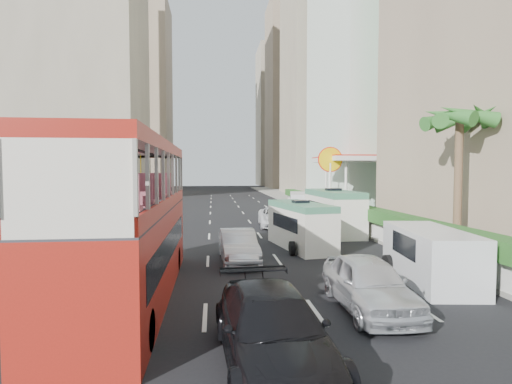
{
  "coord_description": "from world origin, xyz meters",
  "views": [
    {
      "loc": [
        -3.36,
        -13.11,
        4.09
      ],
      "look_at": [
        -1.5,
        4.0,
        3.2
      ],
      "focal_mm": 28.0,
      "sensor_mm": 36.0,
      "label": 1
    }
  ],
  "objects": [
    {
      "name": "ground_plane",
      "position": [
        0.0,
        0.0,
        0.0
      ],
      "size": [
        200.0,
        200.0,
        0.0
      ],
      "primitive_type": "plane",
      "color": "black",
      "rests_on": "ground"
    },
    {
      "name": "double_decker_bus",
      "position": [
        -6.0,
        0.0,
        2.53
      ],
      "size": [
        2.5,
        11.0,
        5.06
      ],
      "primitive_type": "cube",
      "color": "#A61E14",
      "rests_on": "ground"
    },
    {
      "name": "car_silver_lane_a",
      "position": [
        -2.23,
        4.72,
        0.0
      ],
      "size": [
        1.73,
        4.46,
        1.45
      ],
      "primitive_type": "imported",
      "rotation": [
        0.0,
        0.0,
        0.05
      ],
      "color": "silver",
      "rests_on": "ground"
    },
    {
      "name": "car_silver_lane_b",
      "position": [
        1.2,
        -1.92,
        0.0
      ],
      "size": [
        1.92,
        4.65,
        1.58
      ],
      "primitive_type": "imported",
      "rotation": [
        0.0,
        0.0,
        -0.01
      ],
      "color": "silver",
      "rests_on": "ground"
    },
    {
      "name": "car_black",
      "position": [
        -2.13,
        -4.98,
        0.0
      ],
      "size": [
        2.47,
        5.45,
        1.55
      ],
      "primitive_type": "imported",
      "rotation": [
        0.0,
        0.0,
        0.06
      ],
      "color": "black",
      "rests_on": "ground"
    },
    {
      "name": "van_asset",
      "position": [
        1.29,
        15.9,
        0.0
      ],
      "size": [
        2.78,
        5.42,
        1.46
      ],
      "primitive_type": "imported",
      "rotation": [
        0.0,
        0.0,
        -0.07
      ],
      "color": "silver",
      "rests_on": "ground"
    },
    {
      "name": "minibus_near",
      "position": [
        1.29,
        7.65,
        1.21
      ],
      "size": [
        2.76,
        5.7,
        2.42
      ],
      "primitive_type": "cube",
      "rotation": [
        0.0,
        0.0,
        0.18
      ],
      "color": "silver",
      "rests_on": "ground"
    },
    {
      "name": "minibus_far",
      "position": [
        4.55,
        12.41,
        1.41
      ],
      "size": [
        2.36,
        6.45,
        2.83
      ],
      "primitive_type": "cube",
      "rotation": [
        0.0,
        0.0,
        0.04
      ],
      "color": "silver",
      "rests_on": "ground"
    },
    {
      "name": "panel_van_near",
      "position": [
        4.59,
        0.64,
        0.99
      ],
      "size": [
        2.57,
        5.13,
        1.97
      ],
      "primitive_type": "cube",
      "rotation": [
        0.0,
        0.0,
        -0.12
      ],
      "color": "silver",
      "rests_on": "ground"
    },
    {
      "name": "panel_van_far",
      "position": [
        4.35,
        20.16,
        1.12
      ],
      "size": [
        3.27,
        5.95,
        2.25
      ],
      "primitive_type": "cube",
      "rotation": [
        0.0,
        0.0,
        -0.19
      ],
      "color": "silver",
      "rests_on": "ground"
    },
    {
      "name": "sidewalk",
      "position": [
        9.0,
        25.0,
        0.09
      ],
      "size": [
        6.0,
        120.0,
        0.18
      ],
      "primitive_type": "cube",
      "color": "#99968C",
      "rests_on": "ground"
    },
    {
      "name": "kerb_wall",
      "position": [
        6.2,
        14.0,
        0.68
      ],
      "size": [
        0.3,
        44.0,
        1.0
      ],
      "primitive_type": "cube",
      "color": "silver",
      "rests_on": "sidewalk"
    },
    {
      "name": "hedge",
      "position": [
        6.2,
        14.0,
        1.53
      ],
      "size": [
        1.1,
        44.0,
        0.7
      ],
      "primitive_type": "cube",
      "color": "#2D6626",
      "rests_on": "kerb_wall"
    },
    {
      "name": "palm_tree",
      "position": [
        7.8,
        4.0,
        3.38
      ],
      "size": [
        0.36,
        0.36,
        6.4
      ],
      "primitive_type": "cylinder",
      "color": "brown",
      "rests_on": "sidewalk"
    },
    {
      "name": "shell_station",
      "position": [
        10.0,
        23.0,
        2.75
      ],
      "size": [
        6.5,
        8.0,
        5.5
      ],
      "primitive_type": "cube",
      "color": "silver",
      "rests_on": "ground"
    },
    {
      "name": "tower_mid",
      "position": [
        18.0,
        58.0,
        25.0
      ],
      "size": [
        16.0,
        16.0,
        50.0
      ],
      "primitive_type": "cube",
      "color": "tan",
      "rests_on": "ground"
    },
    {
      "name": "tower_far_a",
      "position": [
        17.0,
        82.0,
        22.0
      ],
      "size": [
        14.0,
        14.0,
        44.0
      ],
      "primitive_type": "cube",
      "color": "tan",
      "rests_on": "ground"
    },
    {
      "name": "tower_far_b",
      "position": [
        17.0,
        104.0,
        20.0
      ],
      "size": [
        14.0,
        14.0,
        40.0
      ],
      "primitive_type": "cube",
      "color": "tan",
      "rests_on": "ground"
    },
    {
      "name": "tower_left_a",
      "position": [
        -24.0,
        55.0,
        26.0
      ],
      "size": [
        18.0,
        18.0,
        52.0
      ],
      "primitive_type": "cube",
      "color": "tan",
      "rests_on": "ground"
    },
    {
      "name": "tower_left_b",
      "position": [
        -22.0,
        90.0,
        23.0
      ],
      "size": [
        16.0,
        16.0,
        46.0
      ],
      "primitive_type": "cube",
      "color": "tan",
      "rests_on": "ground"
    }
  ]
}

